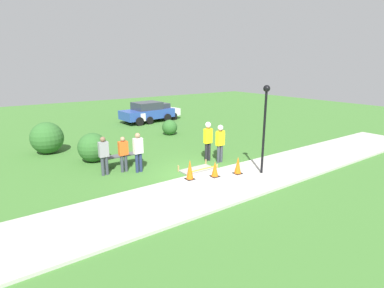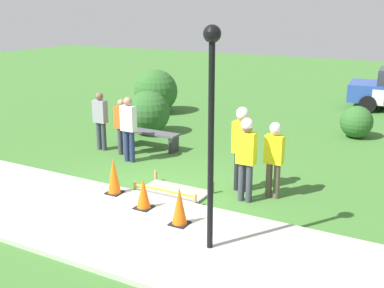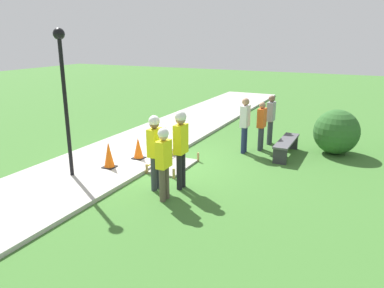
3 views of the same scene
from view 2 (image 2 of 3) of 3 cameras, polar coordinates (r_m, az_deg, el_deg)
name	(u,v)px [view 2 (image 2 of 3)]	position (r m, az deg, el deg)	size (l,w,h in m)	color
ground_plane	(155,199)	(10.68, -4.38, -6.46)	(60.00, 60.00, 0.00)	#3D702D
sidewalk	(112,223)	(9.55, -9.44, -9.20)	(28.00, 3.03, 0.10)	#ADAAA3
wet_concrete_patch	(174,192)	(10.94, -2.15, -5.67)	(1.59, 0.89, 0.28)	gray
traffic_cone_near_patch	(114,176)	(10.67, -9.25, -3.74)	(0.34, 0.34, 0.82)	black
traffic_cone_far_patch	(143,194)	(9.87, -5.78, -5.86)	(0.34, 0.34, 0.64)	black
traffic_cone_sidewalk_edge	(179,206)	(9.11, -1.50, -7.39)	(0.34, 0.34, 0.74)	black
park_bench	(149,136)	(14.24, -5.14, 0.94)	(1.91, 0.44, 0.52)	#2D2D33
worker_supervisor	(242,140)	(10.77, 5.91, 0.43)	(0.40, 0.28, 1.95)	black
worker_assistant	(274,154)	(10.53, 9.71, -1.15)	(0.40, 0.25, 1.71)	brown
worker_trainee	(246,152)	(10.20, 6.44, -0.94)	(0.40, 0.27, 1.86)	#383D47
bystander_in_orange_shirt	(122,124)	(13.56, -8.29, 2.36)	(0.40, 0.22, 1.60)	#383D47
bystander_in_gray_shirt	(129,125)	(12.91, -7.52, 2.21)	(0.40, 0.23, 1.77)	navy
bystander_in_white_shirt	(100,118)	(14.12, -10.80, 3.07)	(0.40, 0.22, 1.70)	#383D47
lamppost_near	(211,107)	(7.61, 2.30, 4.39)	(0.28, 0.28, 3.73)	black
shrub_rounded_near	(148,113)	(15.75, -5.22, 3.73)	(1.42, 1.42, 1.42)	#2D6028
shrub_rounded_mid	(156,91)	(18.86, -4.30, 6.25)	(1.69, 1.69, 1.69)	#2D6028
shrub_rounded_far	(357,122)	(16.14, 18.92, 2.49)	(1.03, 1.03, 1.03)	#2D6028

